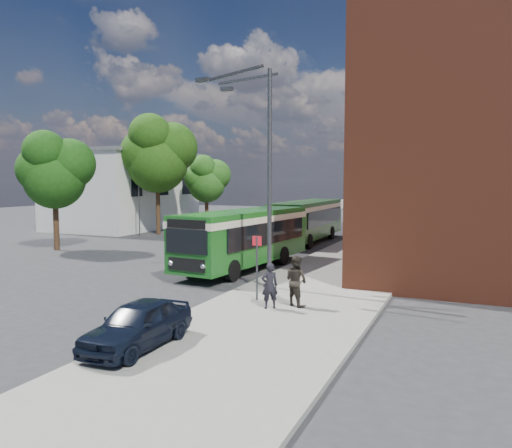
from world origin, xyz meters
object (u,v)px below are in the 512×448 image
at_px(bus_front, 244,234).
at_px(bus_rear, 307,217).
at_px(parked_car, 138,324).
at_px(street_lamp, 261,175).

bearing_deg(bus_front, bus_rear, 92.27).
height_order(bus_front, bus_rear, same).
bearing_deg(parked_car, bus_rear, 96.90).
bearing_deg(street_lamp, bus_front, 122.84).
distance_m(street_lamp, bus_rear, 16.86).
xyz_separation_m(street_lamp, bus_front, (-2.74, 4.24, -2.96)).
relative_size(bus_rear, parked_car, 2.97).
bearing_deg(bus_rear, parked_car, -82.63).
relative_size(street_lamp, parked_car, 2.46).
height_order(street_lamp, bus_rear, street_lamp).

